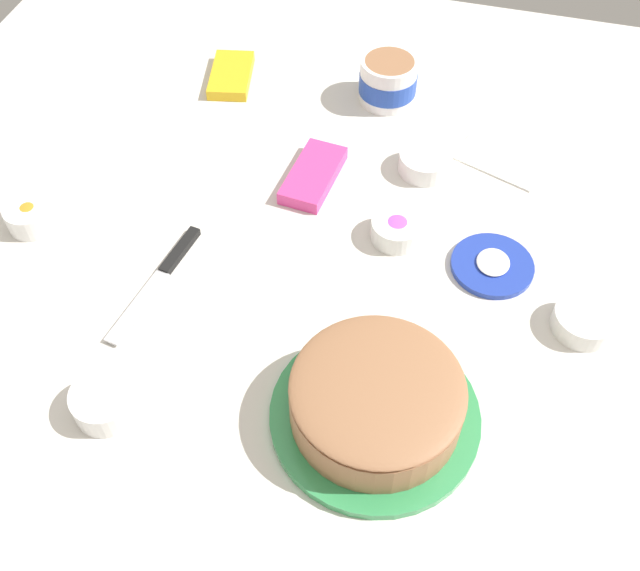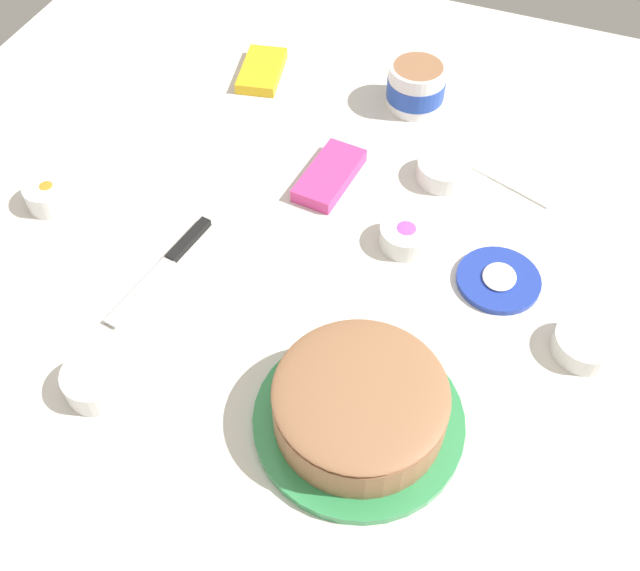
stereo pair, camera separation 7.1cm
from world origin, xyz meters
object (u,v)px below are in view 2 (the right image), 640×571
at_px(sprinkle_bowl_pink, 96,380).
at_px(candy_box_lower, 330,175).
at_px(sprinkle_bowl_orange, 49,194).
at_px(candy_box_upper, 262,71).
at_px(spreading_knife, 170,260).
at_px(frosting_tub, 416,85).
at_px(sprinkle_bowl_blue, 444,170).
at_px(paper_napkin, 532,164).
at_px(frosted_cake, 360,407).
at_px(sprinkle_bowl_rainbow, 405,235).
at_px(frosting_tub_lid, 499,280).
at_px(sprinkle_bowl_yellow, 585,344).

bearing_deg(sprinkle_bowl_pink, candy_box_lower, -16.33).
bearing_deg(sprinkle_bowl_orange, candy_box_upper, -21.79).
distance_m(spreading_knife, sprinkle_bowl_orange, 0.25).
relative_size(frosting_tub, sprinkle_bowl_blue, 1.19).
bearing_deg(sprinkle_bowl_pink, paper_napkin, -34.80).
relative_size(frosted_cake, sprinkle_bowl_blue, 3.08).
height_order(sprinkle_bowl_rainbow, sprinkle_bowl_pink, sprinkle_bowl_pink).
xyz_separation_m(frosting_tub_lid, paper_napkin, (0.28, 0.00, -0.00)).
bearing_deg(frosting_tub, sprinkle_bowl_rainbow, -165.58).
xyz_separation_m(frosted_cake, sprinkle_bowl_blue, (0.49, 0.02, -0.02)).
relative_size(sprinkle_bowl_yellow, sprinkle_bowl_orange, 1.15).
bearing_deg(sprinkle_bowl_yellow, frosting_tub_lid, 60.23).
bearing_deg(sprinkle_bowl_yellow, spreading_knife, 96.25).
height_order(frosting_tub, sprinkle_bowl_pink, frosting_tub).
distance_m(frosting_tub_lid, sprinkle_bowl_orange, 0.72).
bearing_deg(candy_box_upper, candy_box_lower, -146.78).
height_order(frosted_cake, spreading_knife, frosted_cake).
distance_m(candy_box_lower, candy_box_upper, 0.32).
distance_m(frosting_tub, frosting_tub_lid, 0.44).
bearing_deg(sprinkle_bowl_blue, frosting_tub_lid, -143.64).
height_order(frosting_tub_lid, candy_box_upper, candy_box_upper).
xyz_separation_m(spreading_knife, candy_box_upper, (0.49, 0.06, 0.00)).
bearing_deg(frosting_tub, frosting_tub_lid, -146.33).
distance_m(sprinkle_bowl_blue, sprinkle_bowl_pink, 0.65).
relative_size(frosting_tub, frosting_tub_lid, 0.84).
xyz_separation_m(spreading_knife, sprinkle_bowl_yellow, (0.07, -0.61, 0.01)).
xyz_separation_m(spreading_knife, sprinkle_bowl_orange, (0.04, 0.24, 0.02)).
xyz_separation_m(candy_box_lower, paper_napkin, (0.16, -0.31, -0.01)).
xyz_separation_m(sprinkle_bowl_pink, paper_napkin, (0.65, -0.45, -0.02)).
distance_m(frosting_tub_lid, candy_box_upper, 0.64).
distance_m(frosting_tub_lid, sprinkle_bowl_yellow, 0.16).
height_order(frosting_tub_lid, sprinkle_bowl_blue, sprinkle_bowl_blue).
xyz_separation_m(sprinkle_bowl_orange, candy_box_lower, (0.22, -0.40, -0.01)).
distance_m(frosting_tub_lid, paper_napkin, 0.28).
height_order(spreading_knife, candy_box_lower, candy_box_lower).
relative_size(sprinkle_bowl_blue, candy_box_lower, 0.60).
relative_size(frosted_cake, candy_box_lower, 1.85).
bearing_deg(frosting_tub_lid, candy_box_upper, 57.73).
height_order(frosting_tub, sprinkle_bowl_orange, frosting_tub).
distance_m(sprinkle_bowl_rainbow, candy_box_upper, 0.50).
xyz_separation_m(frosting_tub_lid, candy_box_upper, (0.34, 0.54, 0.00)).
height_order(frosted_cake, frosting_tub, frosted_cake).
relative_size(frosting_tub_lid, sprinkle_bowl_yellow, 1.43).
xyz_separation_m(sprinkle_bowl_yellow, candy_box_lower, (0.19, 0.45, -0.01)).
bearing_deg(frosting_tub_lid, sprinkle_bowl_rainbow, 81.45).
bearing_deg(frosting_tub_lid, paper_napkin, 0.85).
xyz_separation_m(frosting_tub, spreading_knife, (-0.51, 0.24, -0.04)).
relative_size(sprinkle_bowl_orange, sprinkle_bowl_rainbow, 0.95).
bearing_deg(sprinkle_bowl_yellow, sprinkle_bowl_rainbow, 70.78).
height_order(spreading_knife, sprinkle_bowl_yellow, sprinkle_bowl_yellow).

